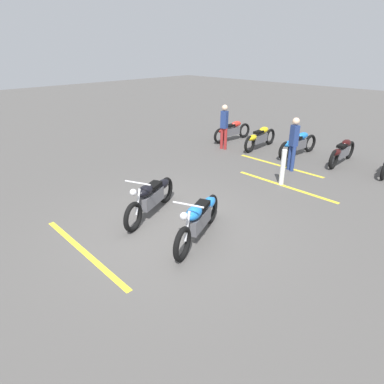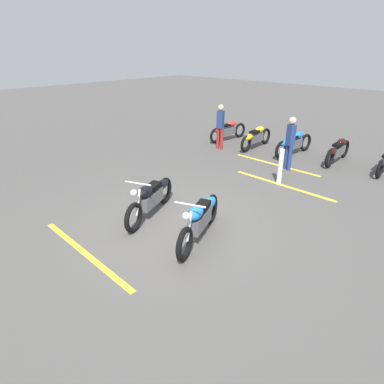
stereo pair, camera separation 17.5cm
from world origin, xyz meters
TOP-DOWN VIEW (x-y plane):
  - ground_plane at (0.00, 0.00)m, footprint 60.00×60.00m
  - motorcycle_bright_foreground at (0.08, -0.74)m, footprint 2.11×0.95m
  - motorcycle_dark_foreground at (0.06, 0.79)m, footprint 2.10×0.96m
  - motorcycle_row_left at (6.92, -0.88)m, footprint 2.12×0.30m
  - motorcycle_row_center at (6.69, 0.65)m, footprint 2.21×0.40m
  - motorcycle_row_right at (6.51, 2.16)m, footprint 2.17×0.32m
  - motorcycle_row_far_right at (6.68, 3.68)m, footprint 2.12×0.37m
  - bystander_near_row at (5.16, 0.02)m, footprint 0.27×0.30m
  - bystander_secondary at (5.50, 3.13)m, footprint 0.22×0.29m
  - bollard_post at (3.90, -0.41)m, footprint 0.14×0.14m
  - parking_stripe_near at (-1.90, 0.50)m, footprint 0.21×3.20m
  - parking_stripe_mid at (3.84, -0.56)m, footprint 0.21×3.20m
  - parking_stripe_far at (5.32, 0.52)m, footprint 0.21×3.20m

SIDE VIEW (x-z plane):
  - ground_plane at x=0.00m, z-range 0.00..0.00m
  - parking_stripe_near at x=-1.90m, z-range 0.00..0.01m
  - parking_stripe_mid at x=3.84m, z-range 0.00..0.01m
  - parking_stripe_far at x=5.32m, z-range 0.00..0.01m
  - motorcycle_row_left at x=6.92m, z-range 0.04..0.84m
  - motorcycle_row_far_right at x=6.68m, z-range 0.04..0.84m
  - motorcycle_row_right at x=6.51m, z-range 0.04..0.85m
  - motorcycle_row_center at x=6.69m, z-range 0.04..0.87m
  - motorcycle_bright_foreground at x=0.08m, z-range -0.06..0.98m
  - motorcycle_dark_foreground at x=0.06m, z-range -0.06..0.98m
  - bollard_post at x=3.90m, z-range 0.00..1.04m
  - bystander_near_row at x=5.16m, z-range 0.10..1.80m
  - bystander_secondary at x=5.50m, z-range 0.10..1.80m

